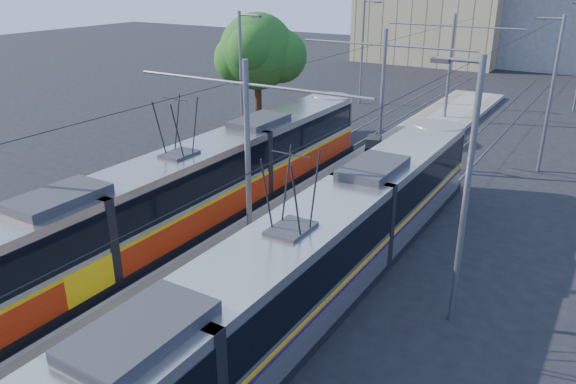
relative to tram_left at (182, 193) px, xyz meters
The scene contains 12 objects.
ground 9.35m from the tram_left, 66.96° to the right, with size 160.00×160.00×0.00m, color black.
platform 9.40m from the tram_left, 67.13° to the left, with size 4.00×50.00×0.30m, color gray.
tactile_strip_left 8.91m from the tram_left, 75.86° to the left, with size 0.70×50.00×0.01m, color gray.
tactile_strip_right 10.02m from the tram_left, 59.39° to the left, with size 0.70×50.00×0.01m, color gray.
rails 9.42m from the tram_left, 67.13° to the left, with size 8.71×70.00×0.03m.
tram_left is the anchor object (origin of this frame).
tram_right 8.02m from the tram_left, 26.05° to the right, with size 2.43×28.40×5.50m.
catenary 7.30m from the tram_left, 57.68° to the left, with size 9.20×70.00×7.00m.
street_lamps 13.28m from the tram_left, 73.98° to the left, with size 15.18×38.22×8.00m.
shelter 9.46m from the tram_left, 60.67° to the left, with size 0.94×1.23×2.40m.
tree 15.69m from the tram_left, 111.37° to the left, with size 5.25×4.86×7.63m.
building_left 52.18m from the tram_left, 97.08° to the left, with size 16.32×12.24×13.57m.
Camera 1 is at (10.84, -7.05, 9.99)m, focal length 35.00 mm.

